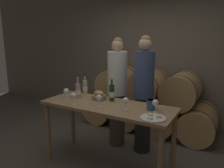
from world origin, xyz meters
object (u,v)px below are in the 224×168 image
wine_bottle_rose (78,91)px  wine_glass_far_right (155,103)px  wine_bottle_red (112,93)px  bread_basket (99,96)px  wine_glass_center (99,98)px  cheese_plate (153,118)px  wine_bottle_white (85,87)px  wine_glass_far_left (66,91)px  wine_glass_left (73,96)px  wine_glass_right (126,101)px  blue_crock (151,104)px  person_right (144,94)px  tasting_table (107,113)px  person_left (117,92)px

wine_bottle_rose → wine_glass_far_right: wine_bottle_rose is taller
wine_bottle_red → wine_glass_far_right: 0.69m
bread_basket → wine_glass_center: wine_glass_center is taller
wine_bottle_red → cheese_plate: bearing=-26.0°
wine_bottle_white → wine_bottle_rose: 0.24m
wine_glass_far_left → wine_glass_center: bearing=-5.8°
cheese_plate → bread_basket: bearing=160.4°
wine_glass_left → wine_glass_right: bearing=12.0°
wine_glass_right → blue_crock: bearing=31.2°
wine_glass_center → wine_glass_far_right: size_ratio=1.00×
person_right → bread_basket: person_right is taller
wine_bottle_white → wine_glass_right: size_ratio=2.02×
tasting_table → wine_glass_left: bearing=-150.1°
tasting_table → wine_bottle_rose: (-0.53, 0.06, 0.23)m
wine_bottle_red → wine_bottle_white: (-0.55, 0.12, -0.01)m
wine_glass_center → cheese_plate: bearing=-4.4°
person_left → cheese_plate: 1.22m
person_left → wine_glass_center: (0.16, -0.77, 0.10)m
person_right → wine_glass_center: 0.83m
tasting_table → wine_glass_far_right: wine_glass_far_right is taller
wine_bottle_rose → cheese_plate: bearing=-11.3°
wine_bottle_rose → wine_glass_far_left: (-0.11, -0.13, 0.01)m
blue_crock → bread_basket: (-0.80, 0.05, -0.02)m
tasting_table → wine_glass_far_right: bearing=1.8°
blue_crock → wine_glass_right: (-0.27, -0.16, 0.05)m
wine_bottle_red → wine_bottle_white: size_ratio=1.04×
cheese_plate → wine_glass_right: (-0.39, 0.11, 0.10)m
cheese_plate → blue_crock: bearing=114.8°
wine_bottle_rose → wine_glass_center: bearing=-21.2°
wine_bottle_red → wine_glass_left: (-0.36, -0.39, -0.00)m
wine_glass_right → bread_basket: bearing=157.9°
tasting_table → cheese_plate: size_ratio=6.40×
wine_glass_far_left → wine_glass_far_right: size_ratio=1.00×
wine_bottle_rose → blue_crock: wine_bottle_rose is taller
wine_bottle_white → wine_glass_right: 0.96m
blue_crock → bread_basket: 0.80m
tasting_table → person_left: (-0.20, 0.64, 0.13)m
tasting_table → wine_glass_far_right: size_ratio=11.45×
person_left → person_right: bearing=0.0°
bread_basket → blue_crock: bearing=-3.9°
person_left → wine_bottle_white: person_left is taller
blue_crock → wine_glass_right: wine_glass_right is taller
cheese_plate → wine_glass_left: 1.09m
wine_bottle_red → cheese_plate: (0.73, -0.35, -0.11)m
tasting_table → wine_glass_right: wine_glass_right is taller
person_right → wine_bottle_red: person_right is taller
blue_crock → wine_glass_left: bearing=-162.1°
wine_bottle_rose → bread_basket: (0.31, 0.08, -0.06)m
wine_bottle_red → wine_bottle_rose: (-0.51, -0.11, -0.01)m
person_right → cheese_plate: 0.94m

